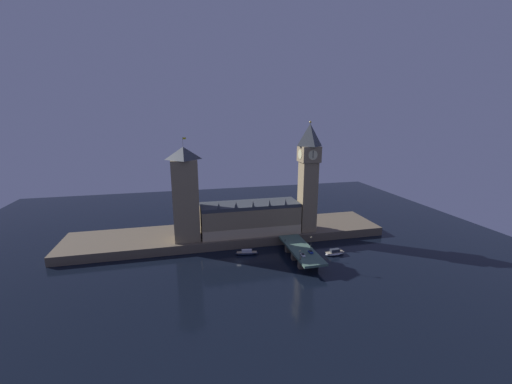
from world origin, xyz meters
name	(u,v)px	position (x,y,z in m)	size (l,w,h in m)	color
ground_plane	(239,261)	(0.00, 0.00, 0.00)	(400.00, 400.00, 0.00)	black
embankment	(229,234)	(0.00, 39.00, 2.94)	(220.00, 42.00, 5.87)	brown
parliament_hall	(250,218)	(13.82, 31.73, 16.39)	(67.41, 22.81, 25.28)	#8E7A56
clock_tower	(308,174)	(54.02, 26.94, 46.20)	(13.33, 13.44, 76.29)	#8E7A56
victoria_tower	(185,194)	(-29.06, 29.60, 36.41)	(16.53, 16.53, 66.80)	#8E7A56
bridge	(301,251)	(37.59, -5.00, 4.73)	(13.83, 46.00, 6.81)	#476656
car_northbound_trail	(303,255)	(34.55, -15.52, 7.49)	(1.86, 3.86, 1.46)	white
car_southbound_lead	(311,252)	(40.63, -12.49, 7.48)	(2.06, 3.84, 1.42)	navy
pedestrian_near_rail	(301,258)	(31.50, -19.83, 7.73)	(0.38, 0.38, 1.73)	black
pedestrian_mid_walk	(311,246)	(43.68, -5.32, 7.71)	(0.38, 0.38, 1.70)	black
pedestrian_far_rail	(285,240)	(31.50, 7.29, 7.79)	(0.38, 0.38, 1.84)	black
street_lamp_near	(300,254)	(31.10, -19.72, 10.49)	(1.34, 0.60, 5.86)	#2D3333
street_lamp_mid	(311,240)	(44.08, -5.00, 11.28)	(1.34, 0.60, 7.15)	#2D3333
boat_upstream	(247,253)	(6.66, 8.59, 1.21)	(14.60, 5.56, 3.31)	#1E2842
boat_downstream	(335,253)	(60.39, -4.87, 1.44)	(13.51, 5.10, 3.95)	white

